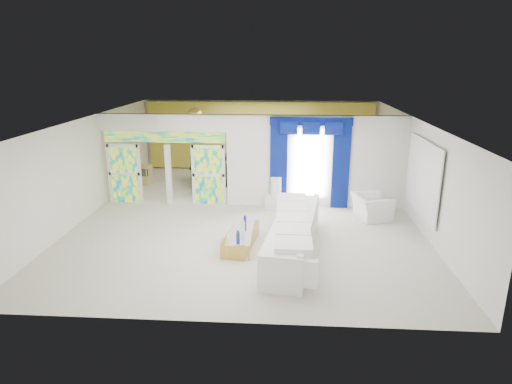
# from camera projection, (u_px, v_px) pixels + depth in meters

# --- Properties ---
(floor) EXTENTS (12.00, 12.00, 0.00)m
(floor) POSITION_uv_depth(u_px,v_px,m) (249.00, 214.00, 13.99)
(floor) COLOR #B7AF9E
(floor) RESTS_ON ground
(dividing_wall) EXTENTS (5.70, 0.18, 3.00)m
(dividing_wall) POSITION_uv_depth(u_px,v_px,m) (317.00, 162.00, 14.38)
(dividing_wall) COLOR white
(dividing_wall) RESTS_ON ground
(dividing_header) EXTENTS (4.30, 0.18, 0.55)m
(dividing_header) POSITION_uv_depth(u_px,v_px,m) (163.00, 123.00, 14.34)
(dividing_header) COLOR white
(dividing_header) RESTS_ON dividing_wall
(stained_panel_left) EXTENTS (0.95, 0.04, 2.00)m
(stained_panel_left) POSITION_uv_depth(u_px,v_px,m) (125.00, 174.00, 14.92)
(stained_panel_left) COLOR #994C3F
(stained_panel_left) RESTS_ON ground
(stained_panel_right) EXTENTS (0.95, 0.04, 2.00)m
(stained_panel_right) POSITION_uv_depth(u_px,v_px,m) (209.00, 175.00, 14.75)
(stained_panel_right) COLOR #994C3F
(stained_panel_right) RESTS_ON ground
(stained_transom) EXTENTS (4.00, 0.05, 0.35)m
(stained_transom) POSITION_uv_depth(u_px,v_px,m) (164.00, 137.00, 14.47)
(stained_transom) COLOR #994C3F
(stained_transom) RESTS_ON dividing_header
(window_pane) EXTENTS (1.00, 0.02, 2.30)m
(window_pane) POSITION_uv_depth(u_px,v_px,m) (310.00, 164.00, 14.31)
(window_pane) COLOR white
(window_pane) RESTS_ON dividing_wall
(blue_drape_left) EXTENTS (0.55, 0.10, 2.80)m
(blue_drape_left) POSITION_uv_depth(u_px,v_px,m) (279.00, 165.00, 14.36)
(blue_drape_left) COLOR #04094D
(blue_drape_left) RESTS_ON ground
(blue_drape_right) EXTENTS (0.55, 0.10, 2.80)m
(blue_drape_right) POSITION_uv_depth(u_px,v_px,m) (341.00, 166.00, 14.24)
(blue_drape_right) COLOR #04094D
(blue_drape_right) RESTS_ON ground
(blue_pelmet) EXTENTS (2.60, 0.12, 0.25)m
(blue_pelmet) POSITION_uv_depth(u_px,v_px,m) (311.00, 121.00, 13.89)
(blue_pelmet) COLOR #04094D
(blue_pelmet) RESTS_ON dividing_wall
(wall_mirror) EXTENTS (0.04, 2.70, 1.90)m
(wall_mirror) POSITION_uv_depth(u_px,v_px,m) (423.00, 178.00, 12.28)
(wall_mirror) COLOR white
(wall_mirror) RESTS_ON ground
(gold_curtains) EXTENTS (9.70, 0.12, 2.90)m
(gold_curtains) POSITION_uv_depth(u_px,v_px,m) (260.00, 136.00, 19.20)
(gold_curtains) COLOR gold
(gold_curtains) RESTS_ON ground
(white_sofa) EXTENTS (1.56, 4.50, 0.84)m
(white_sofa) POSITION_uv_depth(u_px,v_px,m) (293.00, 236.00, 11.15)
(white_sofa) COLOR white
(white_sofa) RESTS_ON ground
(coffee_table) EXTENTS (0.86, 1.89, 0.41)m
(coffee_table) POSITION_uv_depth(u_px,v_px,m) (241.00, 238.00, 11.59)
(coffee_table) COLOR #BE8C3B
(coffee_table) RESTS_ON ground
(console_table) EXTENTS (1.31, 0.45, 0.43)m
(console_table) POSITION_uv_depth(u_px,v_px,m) (285.00, 201.00, 14.58)
(console_table) COLOR silver
(console_table) RESTS_ON ground
(table_lamp) EXTENTS (0.36, 0.36, 0.58)m
(table_lamp) POSITION_uv_depth(u_px,v_px,m) (276.00, 186.00, 14.46)
(table_lamp) COLOR silver
(table_lamp) RESTS_ON console_table
(armchair) EXTENTS (1.24, 1.34, 0.73)m
(armchair) POSITION_uv_depth(u_px,v_px,m) (371.00, 207.00, 13.56)
(armchair) COLOR white
(armchair) RESTS_ON ground
(grand_piano) EXTENTS (1.90, 2.17, 0.92)m
(grand_piano) POSITION_uv_depth(u_px,v_px,m) (211.00, 171.00, 17.49)
(grand_piano) COLOR black
(grand_piano) RESTS_ON ground
(piano_bench) EXTENTS (0.89, 0.58, 0.28)m
(piano_bench) POSITION_uv_depth(u_px,v_px,m) (204.00, 190.00, 16.05)
(piano_bench) COLOR black
(piano_bench) RESTS_ON ground
(tv_console) EXTENTS (0.59, 0.56, 0.73)m
(tv_console) POSITION_uv_depth(u_px,v_px,m) (144.00, 175.00, 17.31)
(tv_console) COLOR tan
(tv_console) RESTS_ON ground
(chandelier) EXTENTS (0.60, 0.60, 0.60)m
(chandelier) POSITION_uv_depth(u_px,v_px,m) (195.00, 116.00, 16.62)
(chandelier) COLOR gold
(chandelier) RESTS_ON ceiling
(decanters) EXTENTS (0.19, 1.20, 0.21)m
(decanters) POSITION_uv_depth(u_px,v_px,m) (242.00, 229.00, 11.45)
(decanters) COLOR #1E1595
(decanters) RESTS_ON coffee_table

